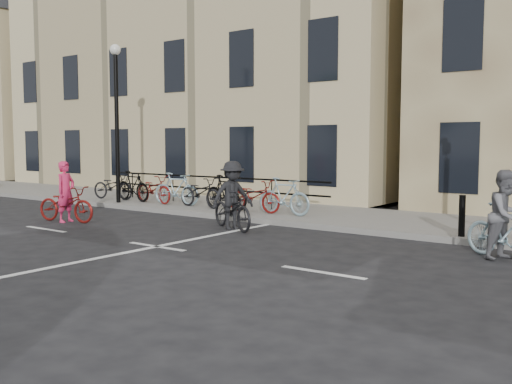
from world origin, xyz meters
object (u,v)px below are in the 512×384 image
Objects in this scene: lamp_post at (116,103)px; cyclist_pink at (66,201)px; cyclist_grey at (506,223)px; cyclist_dark at (232,203)px.

cyclist_pink is at bearing -61.83° from lamp_post.
cyclist_grey is (12.69, -1.41, -2.81)m from lamp_post.
lamp_post reaches higher than cyclist_pink.
cyclist_pink is (1.75, -3.28, -2.91)m from lamp_post.
lamp_post is 2.59× the size of cyclist_dark.
cyclist_grey is 0.88× the size of cyclist_dark.
cyclist_pink is 11.09m from cyclist_grey.
cyclist_grey is (10.93, 1.86, 0.10)m from cyclist_pink.
cyclist_dark reaches higher than cyclist_grey.
lamp_post is at bearing 107.57° from cyclist_grey.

